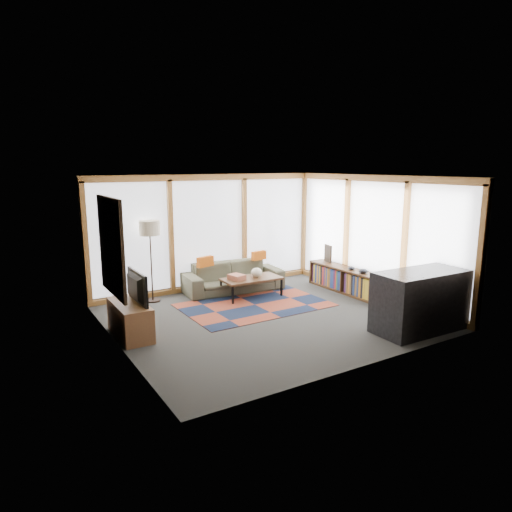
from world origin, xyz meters
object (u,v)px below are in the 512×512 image
tv_console (130,320)px  bar_counter (420,301)px  coffee_table (251,287)px  television (132,287)px  sofa (233,277)px  floor_lamp (151,262)px  bookshelf (347,280)px

tv_console → bar_counter: bar_counter is taller
coffee_table → television: 3.05m
sofa → television: television is taller
sofa → tv_console: 3.18m
sofa → tv_console: sofa is taller
floor_lamp → coffee_table: bearing=-22.8°
floor_lamp → television: size_ratio=1.85×
coffee_table → sofa: bearing=99.6°
bookshelf → tv_console: size_ratio=1.94×
floor_lamp → bookshelf: size_ratio=0.77×
sofa → bookshelf: 2.55m
floor_lamp → television: bearing=-117.7°
bar_counter → floor_lamp: bearing=131.7°
bookshelf → television: bearing=-178.6°
floor_lamp → television: 1.96m
television → bar_counter: size_ratio=0.56×
sofa → bar_counter: bearing=-63.2°
floor_lamp → bar_counter: size_ratio=1.03×
sofa → bookshelf: sofa is taller
tv_console → television: 0.55m
floor_lamp → tv_console: floor_lamp is taller
television → bar_counter: (4.27, -2.30, -0.31)m
tv_console → television: television is taller
bookshelf → floor_lamp: bearing=157.5°
floor_lamp → television: (-0.91, -1.74, -0.02)m
bookshelf → bar_counter: bearing=-103.2°
tv_console → sofa: bearing=28.9°
television → bar_counter: bearing=-118.7°
bookshelf → bar_counter: size_ratio=1.34×
sofa → coffee_table: (0.11, -0.63, -0.11)m
bookshelf → bar_counter: 2.49m
floor_lamp → bar_counter: 5.26m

